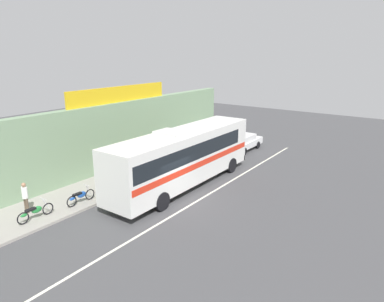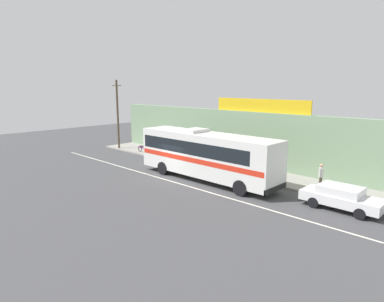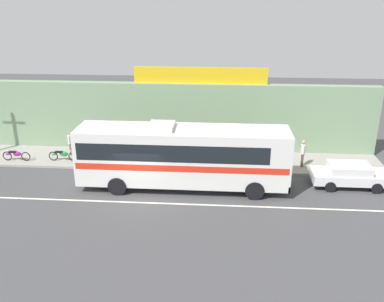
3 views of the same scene
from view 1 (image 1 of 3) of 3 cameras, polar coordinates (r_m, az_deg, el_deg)
name	(u,v)px [view 1 (image 1 of 3)]	position (r m, az deg, el deg)	size (l,w,h in m)	color
ground_plane	(176,203)	(19.86, -2.58, -8.54)	(70.00, 70.00, 0.00)	#444447
sidewalk_slab	(113,182)	(23.18, -12.79, -5.06)	(30.00, 3.60, 0.14)	gray
storefront_facade	(89,143)	(24.08, -16.55, 1.28)	(30.00, 0.70, 4.80)	gray
storefront_billboard	(120,94)	(25.45, -11.74, 9.15)	(8.97, 0.12, 1.10)	gold
road_center_stripe	(188,207)	(19.42, -0.70, -9.11)	(30.00, 0.14, 0.01)	silver
intercity_bus	(183,155)	(21.56, -1.53, -0.65)	(11.84, 2.67, 3.78)	silver
parked_car	(243,142)	(30.28, 8.31, 1.49)	(4.41, 1.85, 1.37)	silver
motorcycle_red	(35,212)	(19.25, -24.41, -9.05)	(1.95, 0.56, 0.94)	black
motorcycle_orange	(80,196)	(20.28, -17.88, -7.07)	(1.83, 0.56, 0.94)	black
pedestrian_by_curb	(204,138)	(29.48, 2.01, 2.10)	(0.30, 0.48, 1.75)	brown
pedestrian_far_right	(25,195)	(20.04, -25.76, -6.57)	(0.30, 0.48, 1.65)	brown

